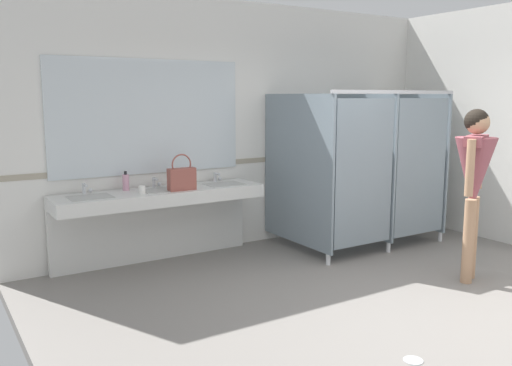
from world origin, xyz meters
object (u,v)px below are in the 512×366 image
Objects in this scene: soap_dispenser at (126,182)px; person_standing at (474,173)px; paper_cup at (142,190)px; handbag at (182,178)px.

person_standing is at bearing -39.56° from soap_dispenser.
person_standing is 20.95× the size of paper_cup.
paper_cup is at bearing 176.42° from handbag.
person_standing reaches higher than paper_cup.
soap_dispenser is 0.30m from paper_cup.
paper_cup is (-0.44, 0.03, -0.10)m from handbag.
handbag is at bearing -31.36° from soap_dispenser.
person_standing is 8.28× the size of soap_dispenser.
handbag is 1.89× the size of soap_dispenser.
person_standing is 2.99m from handbag.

